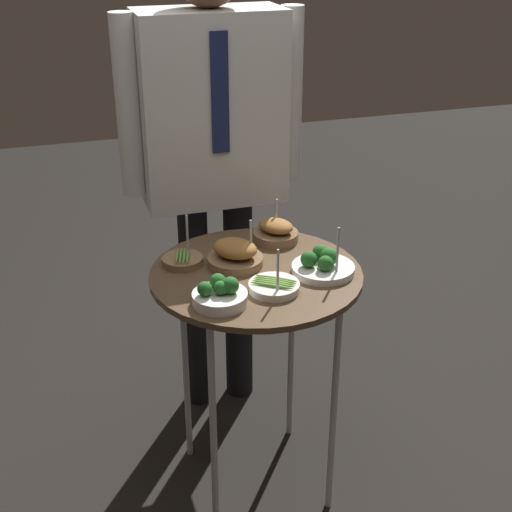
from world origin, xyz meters
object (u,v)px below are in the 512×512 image
at_px(bowl_broccoli_mid_right, 322,265).
at_px(waiter_figure, 213,132).
at_px(bowl_asparagus_near_rim, 274,286).
at_px(bowl_broccoli_back_right, 220,294).
at_px(bowl_asparagus_far_rim, 183,260).
at_px(bowl_roast_back_left, 235,254).
at_px(bowl_roast_front_left, 276,232).
at_px(serving_cart, 256,293).

bearing_deg(bowl_broccoli_mid_right, waiter_figure, 108.20).
bearing_deg(bowl_asparagus_near_rim, bowl_broccoli_back_right, -171.86).
relative_size(bowl_asparagus_far_rim, waiter_figure, 0.09).
distance_m(bowl_roast_back_left, bowl_roast_front_left, 0.20).
bearing_deg(bowl_asparagus_near_rim, bowl_roast_back_left, 107.53).
bearing_deg(bowl_roast_front_left, bowl_broccoli_mid_right, -76.50).
height_order(bowl_broccoli_back_right, bowl_roast_front_left, bowl_roast_front_left).
height_order(bowl_asparagus_near_rim, waiter_figure, waiter_figure).
relative_size(serving_cart, bowl_asparagus_near_rim, 5.47).
relative_size(bowl_roast_front_left, waiter_figure, 0.09).
relative_size(bowl_roast_back_left, bowl_broccoli_back_right, 1.13).
xyz_separation_m(bowl_broccoli_mid_right, bowl_asparagus_far_rim, (-0.37, 0.17, -0.01)).
bearing_deg(bowl_broccoli_mid_right, serving_cart, 162.01).
relative_size(serving_cart, bowl_asparagus_far_rim, 5.45).
xyz_separation_m(bowl_asparagus_far_rim, waiter_figure, (0.19, 0.37, 0.26)).
xyz_separation_m(serving_cart, bowl_asparagus_far_rim, (-0.19, 0.11, 0.08)).
height_order(bowl_asparagus_near_rim, bowl_asparagus_far_rim, same).
xyz_separation_m(bowl_broccoli_mid_right, waiter_figure, (-0.18, 0.54, 0.25)).
xyz_separation_m(bowl_broccoli_mid_right, bowl_broccoli_back_right, (-0.32, -0.08, 0.00)).
bearing_deg(bowl_asparagus_near_rim, bowl_asparagus_far_rim, 130.98).
bearing_deg(serving_cart, waiter_figure, 89.67).
bearing_deg(bowl_roast_back_left, bowl_broccoli_back_right, -116.20).
bearing_deg(bowl_asparagus_near_rim, waiter_figure, 91.06).
bearing_deg(bowl_broccoli_back_right, bowl_broccoli_mid_right, 14.66).
bearing_deg(bowl_broccoli_back_right, bowl_roast_back_left, 63.80).
relative_size(serving_cart, bowl_roast_front_left, 5.37).
bearing_deg(bowl_broccoli_back_right, bowl_asparagus_far_rim, 99.89).
bearing_deg(waiter_figure, serving_cart, -90.33).
xyz_separation_m(bowl_roast_back_left, bowl_broccoli_back_right, (-0.10, -0.20, -0.01)).
relative_size(serving_cart, bowl_roast_back_left, 4.69).
bearing_deg(bowl_asparagus_near_rim, serving_cart, 96.55).
distance_m(bowl_roast_back_left, bowl_broccoli_back_right, 0.23).
xyz_separation_m(bowl_roast_front_left, bowl_asparagus_far_rim, (-0.31, -0.07, -0.02)).
xyz_separation_m(bowl_asparagus_near_rim, bowl_roast_front_left, (0.11, 0.30, 0.02)).
distance_m(serving_cart, bowl_asparagus_far_rim, 0.23).
bearing_deg(serving_cart, bowl_broccoli_back_right, -135.21).
relative_size(bowl_asparagus_near_rim, waiter_figure, 0.09).
height_order(bowl_asparagus_near_rim, bowl_broccoli_back_right, bowl_asparagus_near_rim).
bearing_deg(bowl_roast_front_left, bowl_broccoli_back_right, -129.23).
relative_size(bowl_asparagus_near_rim, bowl_broccoli_back_right, 0.96).
height_order(bowl_roast_front_left, bowl_asparagus_far_rim, bowl_asparagus_far_rim).
bearing_deg(bowl_broccoli_back_right, serving_cart, 44.79).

